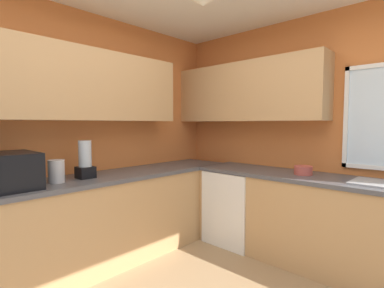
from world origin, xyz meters
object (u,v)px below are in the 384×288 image
object	(u,v)px
dishwasher	(237,206)
microwave	(10,171)
blender_appliance	(86,161)
kettle	(56,171)
bowl	(303,170)

from	to	relation	value
dishwasher	microwave	xyz separation A→B (m)	(-0.66, -2.20, 0.62)
dishwasher	blender_appliance	distance (m)	1.82
kettle	blender_appliance	bearing A→B (deg)	94.06
dishwasher	blender_appliance	world-z (taller)	blender_appliance
dishwasher	blender_appliance	bearing A→B (deg)	-112.81
microwave	dishwasher	bearing A→B (deg)	73.29
microwave	bowl	distance (m)	2.66
kettle	bowl	distance (m)	2.36
microwave	kettle	distance (m)	0.35
kettle	microwave	bearing A→B (deg)	-93.29
kettle	bowl	world-z (taller)	kettle
blender_appliance	bowl	bearing A→B (deg)	47.92
blender_appliance	dishwasher	bearing A→B (deg)	67.19
dishwasher	kettle	distance (m)	2.04
bowl	blender_appliance	world-z (taller)	blender_appliance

